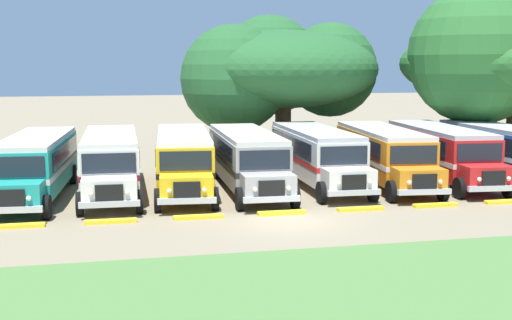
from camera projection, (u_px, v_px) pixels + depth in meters
The scene contains 19 objects.
ground_plane at pixel (290, 222), 26.48m from camera, with size 220.00×220.00×0.00m, color #84755B.
foreground_grass_strip at pixel (372, 290), 18.45m from camera, with size 80.00×8.85×0.01m, color #4C7538.
parked_bus_slot_1 at pixel (36, 163), 31.22m from camera, with size 3.44×10.96×2.82m.
parked_bus_slot_2 at pixel (111, 160), 32.22m from camera, with size 2.90×10.87×2.82m.
parked_bus_slot_3 at pixel (183, 158), 32.93m from camera, with size 3.55×10.97×2.82m.
parked_bus_slot_4 at pixel (247, 157), 33.21m from camera, with size 2.97×10.88×2.82m.
parked_bus_slot_5 at pixel (317, 153), 34.62m from camera, with size 2.90×10.87×2.82m.
parked_bus_slot_6 at pixel (384, 153), 34.86m from camera, with size 3.56×10.97×2.82m.
parked_bus_slot_7 at pixel (441, 151), 35.67m from camera, with size 3.40×10.95×2.82m.
parked_bus_slot_8 at pixel (503, 150), 36.20m from camera, with size 2.68×10.84×2.82m.
curb_wheelstop_1 at pixel (18, 226), 25.44m from camera, with size 2.00×0.36×0.15m, color yellow.
curb_wheelstop_2 at pixel (111, 221), 26.19m from camera, with size 2.00×0.36×0.15m, color yellow.
curb_wheelstop_3 at pixel (199, 217), 26.94m from camera, with size 2.00×0.36×0.15m, color yellow.
curb_wheelstop_4 at pixel (282, 213), 27.69m from camera, with size 2.00×0.36×0.15m, color yellow.
curb_wheelstop_5 at pixel (360, 209), 28.44m from camera, with size 2.00×0.36×0.15m, color yellow.
curb_wheelstop_6 at pixel (435, 205), 29.19m from camera, with size 2.00×0.36×0.15m, color yellow.
curb_wheelstop_7 at pixel (506, 202), 29.93m from camera, with size 2.00×0.36×0.15m, color yellow.
broad_shade_tree at pixel (280, 70), 44.19m from camera, with size 13.67×13.49×9.53m.
secondary_tree at pixel (510, 64), 43.03m from camera, with size 15.66×14.51×10.78m.
Camera 1 is at (-6.99, -24.94, 6.13)m, focal length 47.40 mm.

